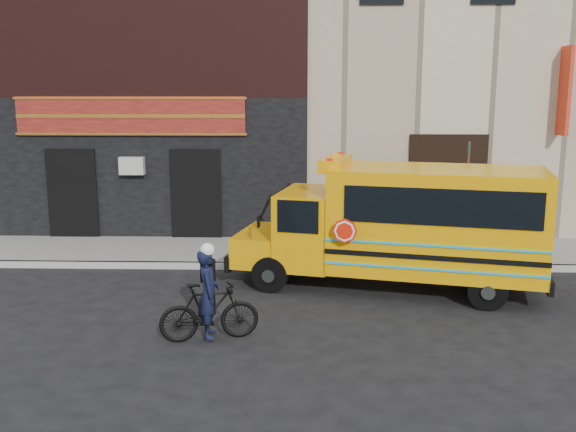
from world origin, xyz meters
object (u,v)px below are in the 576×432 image
(bicycle, at_px, (209,312))
(school_bus, at_px, (405,223))
(cyclist, at_px, (209,296))
(sign_pole, at_px, (466,199))

(bicycle, bearing_deg, school_bus, -65.60)
(school_bus, xyz_separation_m, cyclist, (-3.92, -3.04, -0.70))
(sign_pole, xyz_separation_m, cyclist, (-5.70, -4.92, -0.93))
(school_bus, bearing_deg, bicycle, -141.62)
(bicycle, bearing_deg, sign_pole, -62.86)
(sign_pole, distance_m, bicycle, 7.65)
(bicycle, distance_m, cyclist, 0.28)
(school_bus, distance_m, cyclist, 5.01)
(sign_pole, height_order, cyclist, sign_pole)
(school_bus, height_order, bicycle, school_bus)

